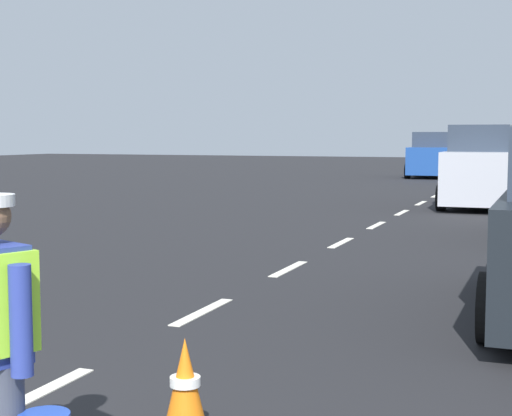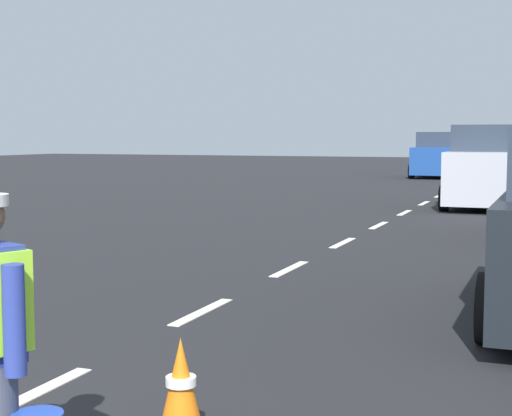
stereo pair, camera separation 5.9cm
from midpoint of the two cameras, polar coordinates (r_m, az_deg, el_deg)
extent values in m
plane|color=black|center=(23.40, 12.04, 0.40)|extent=(96.00, 96.00, 0.00)
cube|color=silver|center=(6.29, -16.18, -13.05)|extent=(0.14, 1.40, 0.01)
cube|color=silver|center=(8.77, -4.13, -7.60)|extent=(0.14, 1.40, 0.01)
cube|color=silver|center=(11.50, 2.27, -4.48)|extent=(0.14, 1.40, 0.01)
cube|color=silver|center=(14.34, 6.15, -2.55)|extent=(0.14, 1.40, 0.01)
cube|color=silver|center=(17.23, 8.73, -1.26)|extent=(0.14, 1.40, 0.01)
cube|color=silver|center=(20.16, 10.56, -0.34)|extent=(0.14, 1.40, 0.01)
cube|color=silver|center=(23.10, 11.93, 0.35)|extent=(0.14, 1.40, 0.01)
cube|color=silver|center=(26.06, 12.98, 0.88)|extent=(0.14, 1.40, 0.01)
cube|color=silver|center=(29.02, 13.82, 1.31)|extent=(0.14, 1.40, 0.01)
cube|color=silver|center=(31.99, 14.51, 1.65)|extent=(0.14, 1.40, 0.01)
cube|color=silver|center=(34.97, 15.08, 1.94)|extent=(0.14, 1.40, 0.01)
cube|color=silver|center=(37.95, 15.56, 2.18)|extent=(0.14, 1.40, 0.01)
cube|color=silver|center=(40.94, 15.97, 2.38)|extent=(0.14, 1.40, 0.01)
cube|color=silver|center=(43.92, 16.32, 2.56)|extent=(0.14, 1.40, 0.01)
cube|color=silver|center=(46.91, 16.63, 2.72)|extent=(0.14, 1.40, 0.01)
cube|color=silver|center=(49.90, 16.91, 2.85)|extent=(0.14, 1.40, 0.01)
cylinder|color=navy|center=(3.99, -17.26, -7.89)|extent=(0.11, 0.11, 0.55)
cone|color=orange|center=(5.19, -5.54, -12.85)|extent=(0.30, 0.30, 0.64)
cylinder|color=white|center=(5.18, -5.55, -12.52)|extent=(0.20, 0.20, 0.06)
cube|color=#1E4799|center=(37.42, 12.77, 3.43)|extent=(1.84, 3.92, 1.25)
cube|color=#2D3847|center=(37.50, 12.82, 4.92)|extent=(1.62, 2.15, 0.70)
cylinder|color=black|center=(36.11, 13.95, 2.60)|extent=(0.22, 0.68, 0.68)
cylinder|color=black|center=(36.39, 11.01, 2.68)|extent=(0.22, 0.68, 0.68)
cylinder|color=black|center=(38.52, 14.40, 2.75)|extent=(0.22, 0.68, 0.68)
cylinder|color=black|center=(38.78, 11.64, 2.82)|extent=(0.22, 0.68, 0.68)
cylinder|color=black|center=(10.38, 17.79, -3.93)|extent=(0.22, 0.68, 0.68)
cylinder|color=black|center=(7.72, 16.59, -7.03)|extent=(0.22, 0.68, 0.68)
cube|color=silver|center=(22.09, 16.13, 2.26)|extent=(1.75, 4.21, 1.37)
cube|color=#2D3847|center=(21.95, 16.17, 4.94)|extent=(1.54, 2.32, 0.70)
cylinder|color=black|center=(23.51, 14.20, 1.21)|extent=(0.22, 0.68, 0.68)
cylinder|color=black|center=(20.92, 13.34, 0.74)|extent=(0.22, 0.68, 0.68)
camera|label=1|loc=(0.03, -90.18, -0.02)|focal=54.57mm
camera|label=2|loc=(0.03, 89.82, 0.02)|focal=54.57mm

